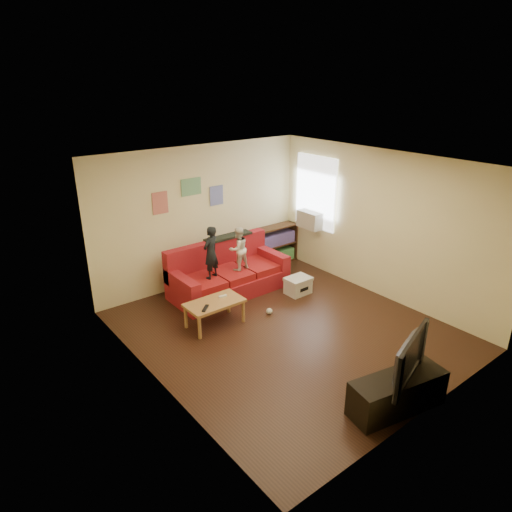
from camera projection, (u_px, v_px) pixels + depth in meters
room_shell at (288, 253)px, 6.94m from camera, size 4.52×5.02×2.72m
sofa at (227, 275)px, 8.68m from camera, size 2.22×1.02×0.98m
child_a at (211, 253)px, 8.06m from camera, size 0.41×0.34×0.97m
child_b at (238, 249)px, 8.43m from camera, size 0.41×0.33×0.83m
coffee_table at (215, 305)px, 7.47m from camera, size 0.95×0.52×0.43m
remote at (205, 308)px, 7.21m from camera, size 0.20×0.19×0.02m
game_controller at (223, 296)px, 7.59m from camera, size 0.15×0.06×0.03m
bookshelf at (275, 247)px, 9.95m from camera, size 1.05×0.32×0.84m
window at (316, 192)px, 9.31m from camera, size 0.04×1.08×1.48m
ac_unit at (310, 220)px, 9.45m from camera, size 0.28×0.55×0.35m
artwork_left at (160, 203)px, 8.12m from camera, size 0.30×0.01×0.40m
artwork_center at (191, 187)px, 8.42m from camera, size 0.42×0.01×0.32m
artwork_right at (216, 195)px, 8.83m from camera, size 0.30×0.01×0.38m
file_box at (298, 285)px, 8.63m from camera, size 0.47×0.36×0.32m
tv_stand at (397, 393)px, 5.60m from camera, size 1.32×0.66×0.47m
television at (402, 356)px, 5.40m from camera, size 1.05×0.45×0.61m
tissue at (269, 311)px, 7.92m from camera, size 0.12×0.12×0.11m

